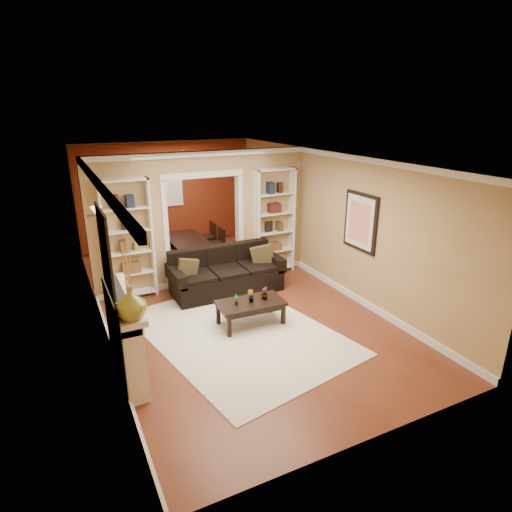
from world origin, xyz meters
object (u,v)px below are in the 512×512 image
sofa (226,271)px  coffee_table (251,313)px  fireplace (126,335)px  bookshelf_left (128,240)px  dining_table (188,249)px  bookshelf_right (274,222)px

sofa → coffee_table: (-0.16, -1.45, -0.23)m
coffee_table → fireplace: bearing=-164.1°
sofa → bookshelf_left: size_ratio=0.97×
coffee_table → fireplace: (-2.11, -0.50, 0.37)m
fireplace → dining_table: bearing=62.4°
bookshelf_left → dining_table: 2.45m
coffee_table → dining_table: 3.64m
dining_table → bookshelf_right: bearing=-137.5°
sofa → fireplace: fireplace is taller
sofa → dining_table: (-0.11, 2.19, -0.17)m
bookshelf_left → coffee_table: bearing=-52.3°
fireplace → bookshelf_right: bearing=34.8°
sofa → coffee_table: 1.48m
sofa → fireplace: (-2.27, -1.95, 0.14)m
sofa → fireplace: 2.99m
sofa → bookshelf_right: bookshelf_right is taller
coffee_table → fireplace: fireplace is taller
bookshelf_left → bookshelf_right: same height
bookshelf_left → fireplace: bookshelf_left is taller
coffee_table → dining_table: bearing=91.8°
sofa → coffee_table: bearing=-96.2°
coffee_table → bookshelf_right: (1.53, 2.03, 0.94)m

